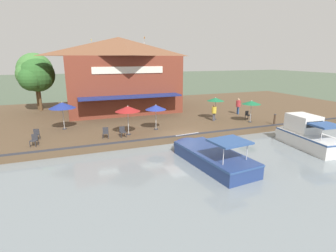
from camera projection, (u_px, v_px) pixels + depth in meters
ground_plane at (182, 143)px, 21.43m from camera, size 220.00×220.00×0.00m
quay_deck at (145, 114)px, 31.30m from camera, size 22.00×56.00×0.60m
quay_edge_fender at (182, 135)px, 21.36m from camera, size 0.20×50.40×0.10m
waterfront_restaurant at (120, 74)px, 31.61m from camera, size 11.58×13.05×8.69m
patio_umbrella_mid_patio_left at (252, 103)px, 25.50m from camera, size 1.82×1.82×2.17m
patio_umbrella_near_quay_edge at (62, 105)px, 22.88m from camera, size 2.26×2.26×2.47m
patio_umbrella_by_entrance at (216, 99)px, 26.63m from camera, size 1.74×1.74×2.30m
patio_umbrella_back_row at (128, 109)px, 21.20m from camera, size 2.03×2.03×2.44m
patio_umbrella_mid_patio_right at (156, 107)px, 22.81m from camera, size 1.83×1.83×2.24m
cafe_chair_under_first_umbrella at (106, 132)px, 20.70m from camera, size 0.51×0.51×0.85m
cafe_chair_facing_river at (36, 134)px, 20.22m from camera, size 0.54×0.54×0.85m
cafe_chair_back_row_seat at (248, 115)px, 27.17m from camera, size 0.50×0.50×0.85m
cafe_chair_mid_patio at (123, 131)px, 20.98m from camera, size 0.49×0.49×0.85m
cafe_chair_far_corner_seat at (34, 140)px, 18.81m from camera, size 0.56×0.56×0.85m
person_at_quay_edge at (214, 111)px, 26.25m from camera, size 0.47×0.47×1.65m
person_near_entrance at (238, 104)px, 29.43m from camera, size 0.50×0.50×1.78m
motorboat_nearest_quay at (304, 135)px, 20.54m from camera, size 6.17×2.66×2.39m
motorboat_distant_upstream at (208, 154)px, 17.36m from camera, size 7.38×3.15×2.04m
mooring_post at (275, 119)px, 24.84m from camera, size 0.22×0.22×1.03m
tree_upstream_bank at (33, 72)px, 30.97m from camera, size 4.31×4.10×6.78m
tree_downstream_bank at (36, 76)px, 30.43m from camera, size 4.15×3.95×6.25m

